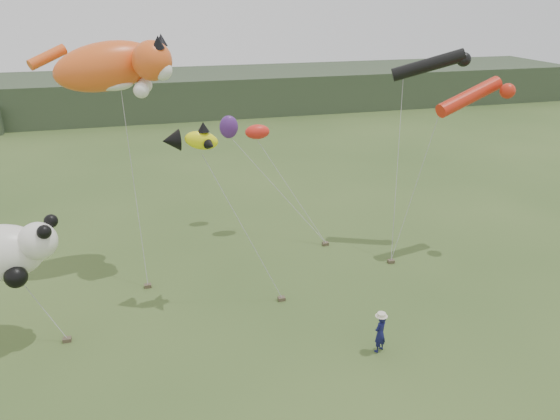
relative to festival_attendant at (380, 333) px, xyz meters
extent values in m
plane|color=#385123|center=(-2.13, 0.52, -0.75)|extent=(120.00, 120.00, 0.00)
cube|color=#2D3D28|center=(-2.13, 45.52, 1.25)|extent=(90.00, 12.00, 4.00)
imported|color=#131548|center=(0.00, 0.00, 0.00)|extent=(0.66, 0.58, 1.51)
cube|color=brown|center=(-7.96, 6.90, -0.68)|extent=(0.30, 0.24, 0.15)
cube|color=brown|center=(-2.52, 4.30, -0.68)|extent=(0.30, 0.24, 0.15)
cube|color=brown|center=(3.51, 6.26, -0.68)|extent=(0.30, 0.24, 0.15)
cube|color=brown|center=(-11.06, 3.56, -0.68)|extent=(0.30, 0.24, 0.15)
cube|color=brown|center=(1.10, 8.96, -0.68)|extent=(0.30, 0.24, 0.15)
ellipsoid|color=#F15B1E|center=(-8.74, 9.97, 8.48)|extent=(5.05, 3.07, 2.59)
sphere|color=#F15B1E|center=(-6.87, 9.04, 8.76)|extent=(1.68, 1.68, 1.68)
cone|color=black|center=(-6.59, 8.57, 9.55)|extent=(0.52, 0.64, 0.63)
cone|color=black|center=(-6.41, 9.50, 9.55)|extent=(0.52, 0.60, 0.60)
sphere|color=white|center=(-6.50, 8.76, 8.38)|extent=(0.84, 0.84, 0.84)
ellipsoid|color=white|center=(-8.55, 9.69, 7.73)|extent=(1.64, 0.82, 0.51)
sphere|color=white|center=(-7.43, 8.48, 7.64)|extent=(0.65, 0.65, 0.65)
sphere|color=white|center=(-7.25, 9.78, 7.64)|extent=(0.65, 0.65, 0.65)
cylinder|color=#F15B1E|center=(-11.17, 10.72, 8.85)|extent=(1.74, 1.27, 1.01)
ellipsoid|color=#F6F70F|center=(-5.41, 5.44, 6.13)|extent=(1.50, 0.68, 1.00)
cone|color=black|center=(-6.54, 5.72, 6.13)|extent=(0.73, 0.90, 0.85)
cone|color=black|center=(-5.31, 5.44, 6.65)|extent=(0.47, 0.47, 0.38)
cone|color=black|center=(-5.12, 4.96, 6.04)|extent=(0.50, 0.53, 0.38)
cone|color=black|center=(-5.12, 5.91, 6.04)|extent=(0.50, 0.53, 0.38)
cylinder|color=black|center=(6.02, 8.98, 8.18)|extent=(3.45, 1.84, 1.61)
sphere|color=black|center=(7.56, 8.42, 8.45)|extent=(0.68, 0.68, 0.68)
cylinder|color=red|center=(7.27, 7.16, 6.92)|extent=(3.61, 1.40, 1.68)
sphere|color=red|center=(8.86, 6.59, 7.21)|extent=(0.70, 0.70, 0.70)
ellipsoid|color=white|center=(-12.91, 4.42, 2.77)|extent=(3.07, 2.05, 2.05)
sphere|color=white|center=(-11.55, 4.08, 3.23)|extent=(1.36, 1.36, 1.36)
sphere|color=black|center=(-11.21, 3.62, 3.74)|extent=(0.50, 0.50, 0.50)
sphere|color=black|center=(-11.10, 4.59, 3.74)|extent=(0.50, 0.50, 0.50)
sphere|color=black|center=(-12.35, 3.51, 2.20)|extent=(0.80, 0.80, 0.80)
ellipsoid|color=red|center=(-1.79, 11.76, 4.75)|extent=(1.29, 0.75, 0.75)
ellipsoid|color=#502478|center=(-2.99, 13.41, 4.71)|extent=(1.01, 0.67, 1.24)
camera|label=1|loc=(-7.79, -15.08, 11.45)|focal=35.00mm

